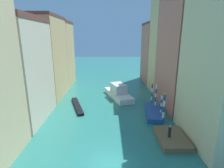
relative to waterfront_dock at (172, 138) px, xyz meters
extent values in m
plane|color=#28756B|center=(-7.96, 20.33, -0.34)|extent=(154.00, 154.00, 0.00)
cube|color=beige|center=(-21.43, 6.68, 7.11)|extent=(6.95, 10.77, 14.89)
cube|color=brown|center=(-21.43, 6.68, 14.93)|extent=(7.09, 10.98, 0.76)
cube|color=#DBB77A|center=(-21.43, 17.91, 7.86)|extent=(6.95, 11.10, 16.38)
cube|color=brown|center=(-21.43, 17.91, 16.32)|extent=(7.09, 11.32, 0.55)
cube|color=#DBB77A|center=(-21.43, 28.19, 7.66)|extent=(6.95, 9.23, 15.99)
cube|color=brown|center=(-21.43, 28.19, 15.99)|extent=(7.09, 9.41, 0.68)
cube|color=#C6705B|center=(5.52, 11.66, 9.74)|extent=(6.95, 11.77, 20.15)
cube|color=#DBB77A|center=(5.52, 21.46, 10.64)|extent=(6.95, 7.42, 21.96)
cube|color=#C6705B|center=(5.52, 30.82, 7.61)|extent=(6.95, 10.38, 15.89)
cube|color=brown|center=(5.52, 30.82, 15.86)|extent=(7.09, 10.59, 0.61)
cube|color=brown|center=(0.00, 0.00, 0.00)|extent=(3.49, 5.34, 0.67)
cylinder|color=black|center=(-0.44, -0.27, 1.00)|extent=(0.36, 0.36, 1.33)
sphere|color=tan|center=(-0.44, -0.27, 1.80)|extent=(0.26, 0.26, 0.26)
cylinder|color=#1E479E|center=(0.24, 4.67, 0.12)|extent=(0.34, 0.34, 0.92)
cylinder|color=white|center=(0.24, 4.67, 1.04)|extent=(0.34, 0.34, 0.92)
cylinder|color=#1E479E|center=(0.24, 4.67, 1.95)|extent=(0.34, 0.34, 0.92)
cylinder|color=white|center=(0.24, 4.67, 2.87)|extent=(0.34, 0.34, 0.92)
cylinder|color=#1E479E|center=(0.24, 4.67, 3.79)|extent=(0.34, 0.34, 0.92)
sphere|color=gold|center=(0.24, 4.67, 4.38)|extent=(0.37, 0.37, 0.37)
cylinder|color=#1E479E|center=(0.62, 7.16, -0.04)|extent=(0.27, 0.27, 0.59)
cylinder|color=white|center=(0.62, 7.16, 0.55)|extent=(0.27, 0.27, 0.59)
cylinder|color=#1E479E|center=(0.62, 7.16, 1.14)|extent=(0.27, 0.27, 0.59)
cylinder|color=white|center=(0.62, 7.16, 1.72)|extent=(0.27, 0.27, 0.59)
cylinder|color=#1E479E|center=(0.62, 7.16, 2.31)|extent=(0.27, 0.27, 0.59)
cylinder|color=white|center=(0.62, 7.16, 2.90)|extent=(0.27, 0.27, 0.59)
sphere|color=gold|center=(0.62, 7.16, 3.30)|extent=(0.30, 0.30, 0.30)
cylinder|color=#1E479E|center=(0.37, 9.88, 0.05)|extent=(0.25, 0.25, 0.78)
cylinder|color=white|center=(0.37, 9.88, 0.83)|extent=(0.25, 0.25, 0.78)
cylinder|color=#1E479E|center=(0.37, 9.88, 1.61)|extent=(0.25, 0.25, 0.78)
cylinder|color=white|center=(0.37, 9.88, 2.39)|extent=(0.25, 0.25, 0.78)
cylinder|color=#1E479E|center=(0.37, 9.88, 3.16)|extent=(0.25, 0.25, 0.78)
cylinder|color=white|center=(0.37, 9.88, 3.94)|extent=(0.25, 0.25, 0.78)
sphere|color=gold|center=(0.37, 9.88, 4.43)|extent=(0.28, 0.28, 0.28)
cylinder|color=#1E479E|center=(0.26, 12.27, 0.08)|extent=(0.24, 0.24, 0.83)
cylinder|color=white|center=(0.26, 12.27, 0.91)|extent=(0.24, 0.24, 0.83)
cylinder|color=#1E479E|center=(0.26, 12.27, 1.75)|extent=(0.24, 0.24, 0.83)
cylinder|color=white|center=(0.26, 12.27, 2.58)|extent=(0.24, 0.24, 0.83)
cylinder|color=#1E479E|center=(0.26, 12.27, 3.41)|extent=(0.24, 0.24, 0.83)
sphere|color=gold|center=(0.26, 12.27, 3.92)|extent=(0.26, 0.26, 0.26)
cube|color=white|center=(-5.90, 16.68, 0.21)|extent=(6.12, 10.16, 1.10)
cube|color=silver|center=(-5.90, 16.68, 1.72)|extent=(3.63, 4.63, 1.92)
cube|color=black|center=(-13.88, 11.35, -0.12)|extent=(3.66, 8.41, 0.43)
cube|color=#234C93|center=(-0.49, 7.87, 0.05)|extent=(3.31, 7.53, 0.78)
camera|label=1|loc=(-7.88, -19.75, 12.39)|focal=28.45mm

